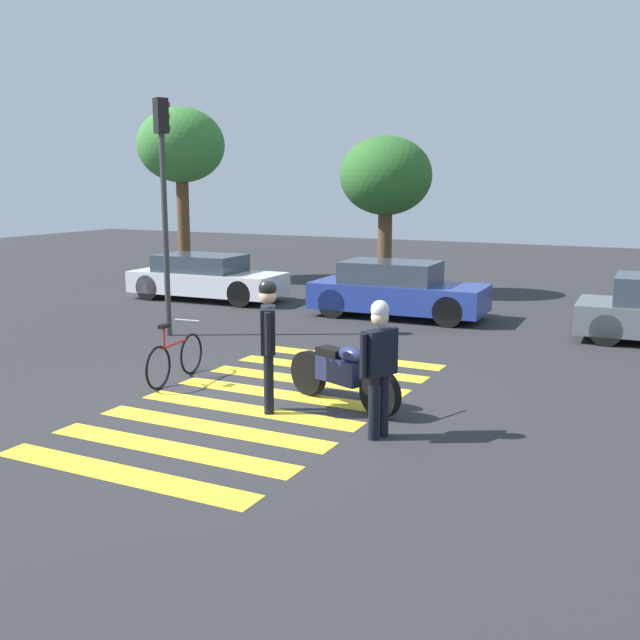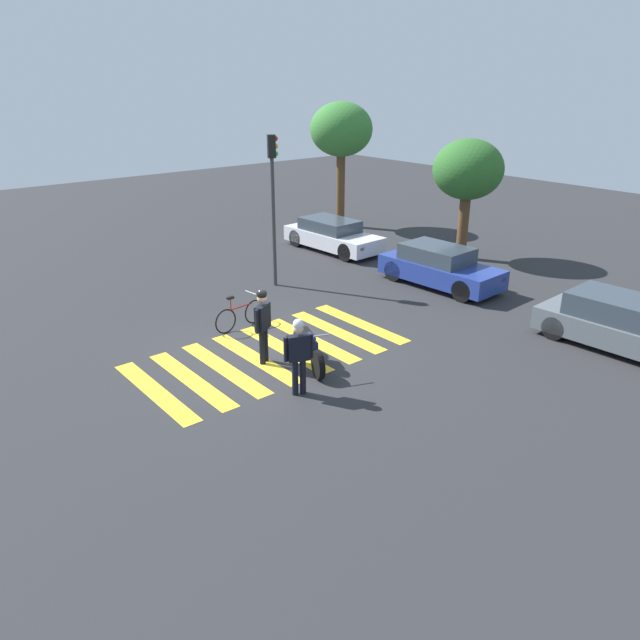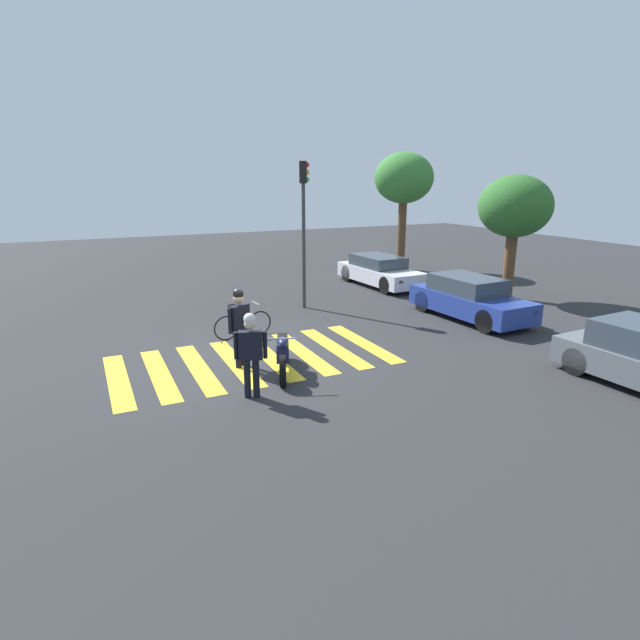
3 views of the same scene
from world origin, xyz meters
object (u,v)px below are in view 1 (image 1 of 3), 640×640
police_motorcycle (342,374)px  car_white_van (206,278)px  officer_by_motorcycle (379,359)px  traffic_light_pole (164,181)px  officer_on_foot (268,335)px  car_blue_hatchback (397,290)px  leaning_bicycle (175,359)px

police_motorcycle → car_white_van: 10.51m
officer_by_motorcycle → traffic_light_pole: 7.91m
officer_on_foot → car_blue_hatchback: size_ratio=0.45×
police_motorcycle → car_white_van: car_white_van is taller
leaning_bicycle → traffic_light_pole: size_ratio=0.35×
officer_by_motorcycle → police_motorcycle: bearing=133.4°
car_white_van → officer_by_motorcycle: bearing=-44.2°
leaning_bicycle → car_white_van: (-4.56, 7.32, 0.22)m
officer_on_foot → traffic_light_pole: traffic_light_pole is taller
officer_on_foot → traffic_light_pole: 6.30m
car_white_van → police_motorcycle: bearing=-43.9°
officer_on_foot → officer_by_motorcycle: size_ratio=1.07×
officer_on_foot → car_blue_hatchback: officer_on_foot is taller
officer_on_foot → car_blue_hatchback: bearing=97.9°
leaning_bicycle → car_white_van: bearing=121.9°
police_motorcycle → officer_on_foot: (-0.79, -0.77, 0.65)m
police_motorcycle → car_white_van: (-7.57, 7.29, 0.14)m
officer_on_foot → traffic_light_pole: (-4.65, 3.70, 2.11)m
car_white_van → car_blue_hatchback: size_ratio=1.03×
police_motorcycle → leaning_bicycle: size_ratio=1.22×
officer_on_foot → car_blue_hatchback: (-1.10, 7.89, -0.48)m
officer_by_motorcycle → traffic_light_pole: traffic_light_pole is taller
police_motorcycle → car_blue_hatchback: 7.37m
officer_on_foot → officer_by_motorcycle: officer_on_foot is taller
officer_by_motorcycle → traffic_light_pole: (-6.46, 4.01, 2.20)m
car_blue_hatchback → leaning_bicycle: bearing=-98.8°
officer_on_foot → car_white_van: 10.54m
car_white_van → traffic_light_pole: size_ratio=0.89×
car_white_van → car_blue_hatchback: (5.67, -0.16, 0.04)m
leaning_bicycle → officer_by_motorcycle: 4.21m
officer_by_motorcycle → car_blue_hatchback: bearing=109.5°
police_motorcycle → car_white_van: size_ratio=0.48×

